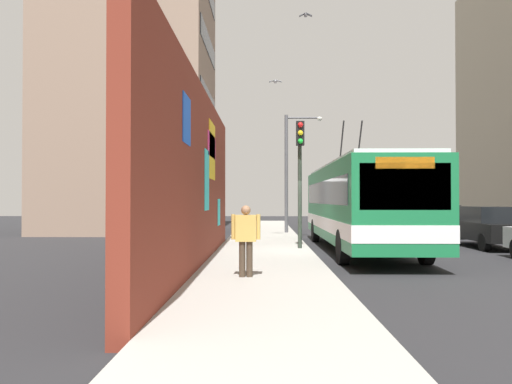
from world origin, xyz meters
name	(u,v)px	position (x,y,z in m)	size (l,w,h in m)	color
ground_plane	(312,255)	(0.00, 0.00, 0.00)	(80.00, 80.00, 0.00)	#232326
sidewalk_slab	(264,252)	(0.00, 1.60, 0.07)	(48.00, 3.20, 0.15)	#9E9B93
graffiti_wall	(198,178)	(-3.56, 3.35, 2.41)	(14.86, 0.32, 4.82)	maroon
building_far_left	(133,79)	(12.08, 9.20, 8.80)	(8.50, 8.77, 17.59)	gray
city_bus	(359,203)	(1.24, -1.80, 1.73)	(12.11, 2.62, 4.88)	#19723F
parked_car_black	(487,226)	(2.67, -7.00, 0.83)	(4.52, 1.75, 1.58)	black
parked_car_navy	(437,220)	(8.45, -7.00, 0.83)	(4.12, 1.74, 1.58)	navy
pedestrian_near_wall	(246,235)	(-5.95, 2.00, 1.06)	(0.22, 0.64, 1.56)	#3F3326
traffic_light	(300,163)	(0.59, 0.35, 3.12)	(0.49, 0.28, 4.43)	#2D382D
street_lamp	(291,164)	(9.30, 0.21, 3.70)	(0.44, 1.95, 6.09)	#4C4C51
flying_pigeons	(322,20)	(1.87, -0.55, 8.55)	(8.19, 4.31, 2.75)	#47474C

